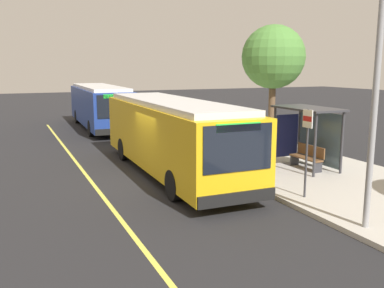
{
  "coord_description": "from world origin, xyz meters",
  "views": [
    {
      "loc": [
        14.76,
        -4.92,
        4.21
      ],
      "look_at": [
        0.16,
        1.52,
        1.3
      ],
      "focal_mm": 39.59,
      "sensor_mm": 36.0,
      "label": 1
    }
  ],
  "objects_px": {
    "transit_bus_second": "(100,105)",
    "pedestrian_commuter": "(269,145)",
    "transit_bus_main": "(171,134)",
    "waiting_bench": "(307,157)",
    "route_sign_post": "(307,141)"
  },
  "relations": [
    {
      "from": "transit_bus_main",
      "to": "transit_bus_second",
      "type": "distance_m",
      "value": 14.01
    },
    {
      "from": "transit_bus_main",
      "to": "pedestrian_commuter",
      "type": "relative_size",
      "value": 6.42
    },
    {
      "from": "transit_bus_second",
      "to": "pedestrian_commuter",
      "type": "distance_m",
      "value": 15.78
    },
    {
      "from": "route_sign_post",
      "to": "pedestrian_commuter",
      "type": "relative_size",
      "value": 1.66
    },
    {
      "from": "transit_bus_second",
      "to": "waiting_bench",
      "type": "bearing_deg",
      "value": 17.51
    },
    {
      "from": "transit_bus_main",
      "to": "pedestrian_commuter",
      "type": "height_order",
      "value": "transit_bus_main"
    },
    {
      "from": "transit_bus_main",
      "to": "waiting_bench",
      "type": "height_order",
      "value": "transit_bus_main"
    },
    {
      "from": "transit_bus_main",
      "to": "route_sign_post",
      "type": "height_order",
      "value": "same"
    },
    {
      "from": "transit_bus_main",
      "to": "route_sign_post",
      "type": "bearing_deg",
      "value": 26.56
    },
    {
      "from": "transit_bus_second",
      "to": "waiting_bench",
      "type": "distance_m",
      "value": 16.85
    },
    {
      "from": "transit_bus_second",
      "to": "route_sign_post",
      "type": "height_order",
      "value": "same"
    },
    {
      "from": "transit_bus_second",
      "to": "route_sign_post",
      "type": "bearing_deg",
      "value": 7.44
    },
    {
      "from": "transit_bus_second",
      "to": "transit_bus_main",
      "type": "bearing_deg",
      "value": -0.2
    },
    {
      "from": "waiting_bench",
      "to": "route_sign_post",
      "type": "height_order",
      "value": "route_sign_post"
    },
    {
      "from": "pedestrian_commuter",
      "to": "waiting_bench",
      "type": "bearing_deg",
      "value": 62.74
    }
  ]
}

